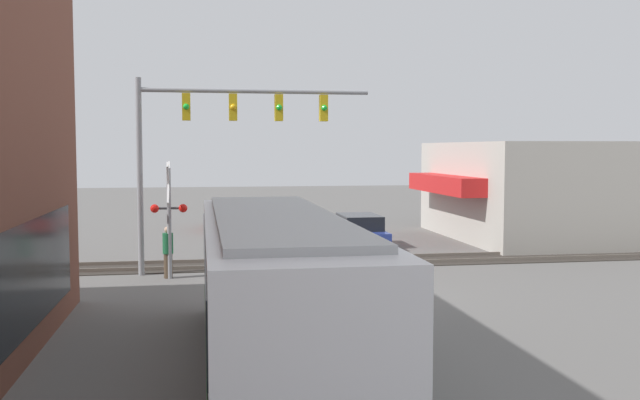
% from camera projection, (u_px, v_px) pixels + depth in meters
% --- Properties ---
extents(ground_plane, '(120.00, 120.00, 0.00)m').
position_uv_depth(ground_plane, '(349.00, 297.00, 20.35)').
color(ground_plane, '#605E5B').
extents(shop_building, '(10.63, 9.62, 4.52)m').
position_uv_depth(shop_building, '(540.00, 190.00, 33.64)').
color(shop_building, '#B2ADA3').
rests_on(shop_building, ground).
extents(city_bus, '(10.90, 2.59, 3.02)m').
position_uv_depth(city_bus, '(275.00, 285.00, 13.33)').
color(city_bus, silver).
rests_on(city_bus, ground).
extents(traffic_signal_gantry, '(0.42, 7.83, 6.56)m').
position_uv_depth(traffic_signal_gantry, '(218.00, 126.00, 23.89)').
color(traffic_signal_gantry, gray).
rests_on(traffic_signal_gantry, ground).
extents(crossing_signal, '(1.41, 1.18, 3.81)m').
position_uv_depth(crossing_signal, '(169.00, 208.00, 23.02)').
color(crossing_signal, gray).
rests_on(crossing_signal, ground).
extents(rail_track_near, '(2.60, 60.00, 0.15)m').
position_uv_depth(rail_track_near, '(316.00, 263.00, 26.25)').
color(rail_track_near, '#332D28').
rests_on(rail_track_near, ground).
extents(parked_car_blue, '(4.54, 1.82, 1.37)m').
position_uv_depth(parked_car_blue, '(359.00, 231.00, 31.00)').
color(parked_car_blue, navy).
rests_on(parked_car_blue, ground).
extents(parked_car_red, '(4.68, 1.82, 1.53)m').
position_uv_depth(parked_car_red, '(228.00, 216.00, 37.42)').
color(parked_car_red, '#B21E19').
rests_on(parked_car_red, ground).
extents(pedestrian_at_crossing, '(0.34, 0.34, 1.70)m').
position_uv_depth(pedestrian_at_crossing, '(168.00, 252.00, 23.23)').
color(pedestrian_at_crossing, '#473828').
rests_on(pedestrian_at_crossing, ground).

